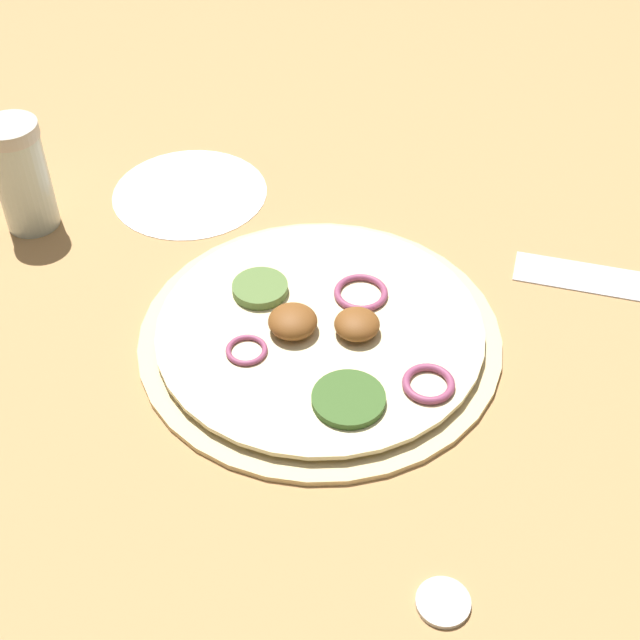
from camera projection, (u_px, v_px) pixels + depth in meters
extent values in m
plane|color=tan|center=(320.00, 338.00, 0.70)|extent=(3.00, 3.00, 0.00)
cylinder|color=beige|center=(320.00, 334.00, 0.69)|extent=(0.28, 0.28, 0.01)
cylinder|color=beige|center=(320.00, 327.00, 0.69)|extent=(0.25, 0.25, 0.00)
ellipsoid|color=brown|center=(357.00, 323.00, 0.68)|extent=(0.03, 0.03, 0.02)
cylinder|color=#385B23|center=(349.00, 399.00, 0.63)|extent=(0.05, 0.05, 0.01)
torus|color=#934266|center=(429.00, 384.00, 0.64)|extent=(0.04, 0.04, 0.01)
torus|color=#934266|center=(361.00, 293.00, 0.71)|extent=(0.04, 0.04, 0.01)
ellipsoid|color=brown|center=(293.00, 321.00, 0.68)|extent=(0.04, 0.04, 0.02)
cylinder|color=#567538|center=(260.00, 288.00, 0.71)|extent=(0.04, 0.04, 0.01)
torus|color=#934266|center=(247.00, 350.00, 0.67)|extent=(0.03, 0.03, 0.00)
cube|color=silver|center=(632.00, 285.00, 0.74)|extent=(0.04, 0.19, 0.00)
cylinder|color=silver|center=(23.00, 182.00, 0.77)|extent=(0.05, 0.05, 0.09)
cylinder|color=beige|center=(9.00, 131.00, 0.74)|extent=(0.05, 0.05, 0.01)
cylinder|color=beige|center=(443.00, 601.00, 0.53)|extent=(0.03, 0.03, 0.01)
cylinder|color=white|center=(190.00, 192.00, 0.84)|extent=(0.14, 0.14, 0.00)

